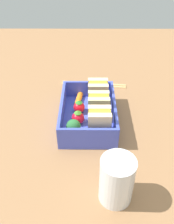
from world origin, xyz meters
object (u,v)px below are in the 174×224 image
object	(u,v)px
sandwich_left	(97,93)
drinking_glass	(115,180)
chopstick_pair	(93,84)
carrot_stick_far_left	(78,99)
broccoli_floret	(72,127)
strawberry_far_left	(78,107)
sandwich_center	(98,122)
strawberry_left	(77,117)
sandwich_center_left	(98,107)

from	to	relation	value
sandwich_left	drinking_glass	size ratio (longest dim) A/B	0.69
sandwich_left	chopstick_pair	xyz separation A→B (cm)	(-10.47, -0.75, -3.90)
carrot_stick_far_left	drinking_glass	size ratio (longest dim) A/B	0.55
broccoli_floret	chopstick_pair	distance (cm)	22.36
chopstick_pair	carrot_stick_far_left	bearing A→B (deg)	-21.99
strawberry_far_left	drinking_glass	world-z (taller)	drinking_glass
carrot_stick_far_left	drinking_glass	bearing A→B (deg)	15.01
chopstick_pair	drinking_glass	xyz separation A→B (cm)	(35.54, 3.02, 4.08)
sandwich_center	strawberry_far_left	distance (cm)	8.74
strawberry_far_left	strawberry_left	size ratio (longest dim) A/B	0.96
carrot_stick_far_left	broccoli_floret	bearing A→B (deg)	-3.22
carrot_stick_far_left	chopstick_pair	world-z (taller)	carrot_stick_far_left
chopstick_pair	drinking_glass	bearing A→B (deg)	4.86
strawberry_left	drinking_glass	world-z (taller)	drinking_glass
carrot_stick_far_left	strawberry_left	size ratio (longest dim) A/B	1.43
strawberry_far_left	strawberry_left	bearing A→B (deg)	-1.90
sandwich_center	strawberry_left	bearing A→B (deg)	-126.82
sandwich_center	carrot_stick_far_left	xyz separation A→B (cm)	(-11.50, -4.66, -2.37)
chopstick_pair	sandwich_left	bearing A→B (deg)	4.09
sandwich_center_left	chopstick_pair	xyz separation A→B (cm)	(-15.83, -0.75, -3.90)
drinking_glass	broccoli_floret	bearing A→B (deg)	-151.27
carrot_stick_far_left	drinking_glass	distance (cm)	26.88
strawberry_far_left	broccoli_floret	bearing A→B (deg)	-6.59
sandwich_center	broccoli_floret	distance (cm)	5.42
carrot_stick_far_left	strawberry_far_left	distance (cm)	4.22
sandwich_center_left	carrot_stick_far_left	size ratio (longest dim) A/B	1.26
sandwich_center_left	broccoli_floret	distance (cm)	7.95
sandwich_center	broccoli_floret	world-z (taller)	sandwich_center
sandwich_left	carrot_stick_far_left	xyz separation A→B (cm)	(-0.78, -4.66, -2.37)
sandwich_center_left	drinking_glass	size ratio (longest dim) A/B	0.69
strawberry_left	drinking_glass	bearing A→B (deg)	21.04
sandwich_left	broccoli_floret	size ratio (longest dim) A/B	1.59
sandwich_center_left	sandwich_center	bearing A→B (deg)	0.00
carrot_stick_far_left	drinking_glass	xyz separation A→B (cm)	(25.85, 6.93, 2.54)
sandwich_left	broccoli_floret	world-z (taller)	sandwich_left
strawberry_left	drinking_glass	distance (cm)	19.11
sandwich_center	strawberry_far_left	xyz separation A→B (cm)	(-7.36, -4.43, -1.61)
sandwich_center_left	broccoli_floret	world-z (taller)	sandwich_center_left
carrot_stick_far_left	broccoli_floret	distance (cm)	12.10
sandwich_center_left	sandwich_center	xyz separation A→B (cm)	(5.36, 0.00, 0.00)
strawberry_far_left	chopstick_pair	xyz separation A→B (cm)	(-13.83, 3.68, -2.30)
strawberry_far_left	strawberry_left	distance (cm)	3.95
strawberry_far_left	strawberry_left	xyz separation A→B (cm)	(3.94, -0.13, 0.06)
sandwich_left	sandwich_center_left	size ratio (longest dim) A/B	1.00
broccoli_floret	chopstick_pair	bearing A→B (deg)	168.05
sandwich_center_left	carrot_stick_far_left	distance (cm)	8.07
broccoli_floret	strawberry_left	bearing A→B (deg)	168.73
carrot_stick_far_left	strawberry_far_left	size ratio (longest dim) A/B	1.49
carrot_stick_far_left	sandwich_center_left	bearing A→B (deg)	37.19
carrot_stick_far_left	strawberry_left	xyz separation A→B (cm)	(8.09, 0.10, 0.83)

